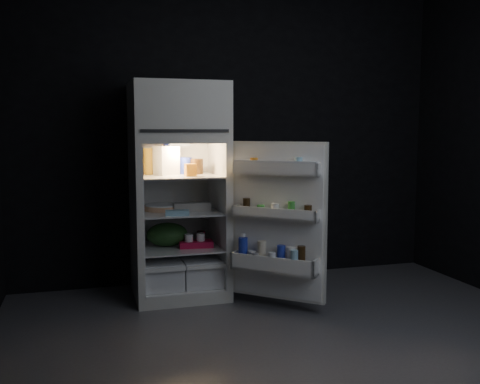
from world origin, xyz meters
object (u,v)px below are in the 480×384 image
object	(u,v)px
milk_jug	(166,160)
yogurt_tray	(196,244)
refrigerator	(178,183)
fridge_door	(277,223)
egg_carton	(192,207)

from	to	relation	value
milk_jug	yogurt_tray	distance (m)	0.74
milk_jug	yogurt_tray	size ratio (longest dim) A/B	0.86
refrigerator	milk_jug	bearing A→B (deg)	172.34
milk_jug	yogurt_tray	bearing A→B (deg)	-50.90
refrigerator	milk_jug	xyz separation A→B (m)	(-0.09, 0.01, 0.19)
refrigerator	fridge_door	xyz separation A→B (m)	(0.66, -0.63, -0.27)
egg_carton	milk_jug	bearing A→B (deg)	157.46
fridge_door	refrigerator	bearing A→B (deg)	136.25
fridge_door	yogurt_tray	distance (m)	0.77
fridge_door	milk_jug	world-z (taller)	fridge_door
fridge_door	egg_carton	size ratio (longest dim) A/B	3.96
refrigerator	yogurt_tray	size ratio (longest dim) A/B	6.40
refrigerator	fridge_door	bearing A→B (deg)	-43.75
egg_carton	fridge_door	bearing A→B (deg)	-42.46
refrigerator	egg_carton	bearing A→B (deg)	-37.43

